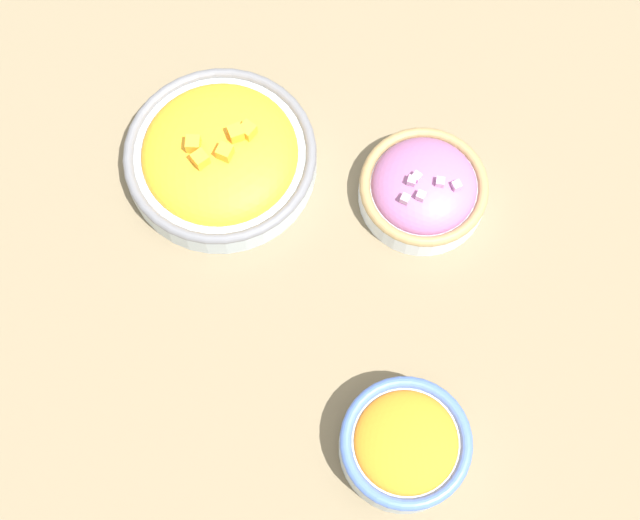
{
  "coord_description": "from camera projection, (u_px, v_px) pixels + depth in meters",
  "views": [
    {
      "loc": [
        -0.24,
        0.2,
        0.93
      ],
      "look_at": [
        0.0,
        0.0,
        0.03
      ],
      "focal_mm": 50.0,
      "sensor_mm": 36.0,
      "label": 1
    }
  ],
  "objects": [
    {
      "name": "ground_plane",
      "position": [
        320.0,
        269.0,
        0.98
      ],
      "size": [
        3.0,
        3.0,
        0.0
      ],
      "primitive_type": "plane",
      "color": "#75664C"
    },
    {
      "name": "bowl_carrots",
      "position": [
        405.0,
        444.0,
        0.88
      ],
      "size": [
        0.13,
        0.13,
        0.06
      ],
      "color": "#B2C1CC",
      "rests_on": "ground_plane"
    },
    {
      "name": "bowl_red_onion",
      "position": [
        424.0,
        188.0,
        0.98
      ],
      "size": [
        0.14,
        0.14,
        0.07
      ],
      "color": "silver",
      "rests_on": "ground_plane"
    },
    {
      "name": "bowl_squash",
      "position": [
        220.0,
        156.0,
        1.0
      ],
      "size": [
        0.22,
        0.22,
        0.07
      ],
      "color": "#B2C1CC",
      "rests_on": "ground_plane"
    }
  ]
}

